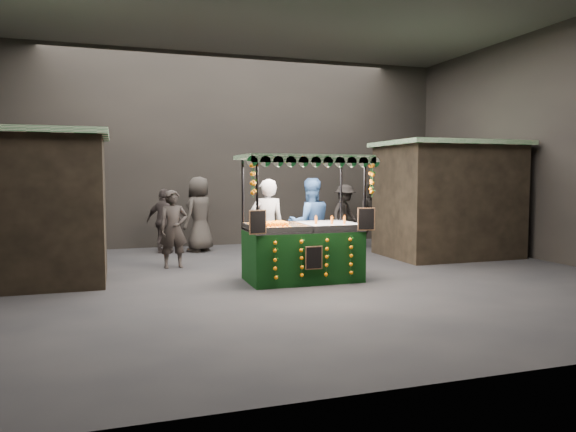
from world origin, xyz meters
name	(u,v)px	position (x,y,z in m)	size (l,w,h in m)	color
ground	(283,279)	(0.00, 0.00, 0.00)	(12.00, 12.00, 0.00)	black
market_hall	(283,86)	(0.00, 0.00, 3.38)	(12.10, 10.10, 5.05)	black
neighbour_stall_left	(17,207)	(-4.40, 1.00, 1.31)	(3.00, 2.20, 2.60)	black
neighbour_stall_right	(447,199)	(4.40, 1.50, 1.31)	(3.00, 2.20, 2.60)	black
juice_stall	(304,242)	(0.29, -0.26, 0.68)	(2.26, 1.33, 2.19)	black
vendor_grey	(267,227)	(-0.13, 0.60, 0.89)	(0.67, 0.46, 1.78)	gray
vendor_blue	(310,224)	(0.80, 0.81, 0.89)	(0.91, 0.74, 1.79)	navy
shopper_0	(174,229)	(-1.73, 1.80, 0.78)	(0.60, 0.42, 1.55)	black
shopper_1	(374,214)	(3.49, 3.33, 0.85)	(0.99, 0.87, 1.70)	black
shopper_2	(165,221)	(-1.71, 3.94, 0.76)	(0.97, 0.75, 1.53)	#2E2725
shopper_3	(345,214)	(3.09, 4.27, 0.80)	(1.18, 1.06, 1.59)	black
shopper_4	(199,214)	(-0.89, 3.93, 0.91)	(1.04, 1.03, 1.81)	#2C2724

